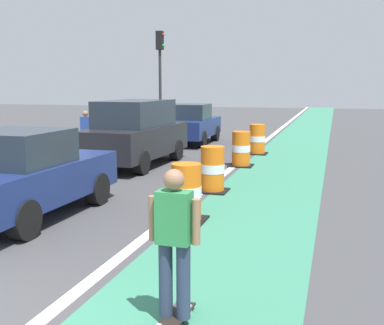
{
  "coord_description": "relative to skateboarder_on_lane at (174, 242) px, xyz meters",
  "views": [
    {
      "loc": [
        3.89,
        -3.3,
        2.55
      ],
      "look_at": [
        1.35,
        5.44,
        1.1
      ],
      "focal_mm": 46.34,
      "sensor_mm": 36.0,
      "label": 1
    }
  ],
  "objects": [
    {
      "name": "lane_divider_stripe",
      "position": [
        -1.42,
        10.56,
        -0.91
      ],
      "size": [
        0.2,
        80.0,
        0.01
      ],
      "primitive_type": "cube",
      "color": "silver",
      "rests_on": "ground"
    },
    {
      "name": "pedestrian_crossing",
      "position": [
        -6.88,
        10.95,
        -0.05
      ],
      "size": [
        0.34,
        0.2,
        1.61
      ],
      "color": "#33333D",
      "rests_on": "ground"
    },
    {
      "name": "traffic_barrel_mid",
      "position": [
        -1.19,
        6.51,
        -0.38
      ],
      "size": [
        0.73,
        0.73,
        1.09
      ],
      "color": "orange",
      "rests_on": "ground"
    },
    {
      "name": "traffic_barrel_far",
      "position": [
        -1.15,
        13.15,
        -0.38
      ],
      "size": [
        0.73,
        0.73,
        1.09
      ],
      "color": "orange",
      "rests_on": "ground"
    },
    {
      "name": "traffic_barrel_front",
      "position": [
        -1.05,
        3.89,
        -0.38
      ],
      "size": [
        0.73,
        0.73,
        1.09
      ],
      "color": "orange",
      "rests_on": "ground"
    },
    {
      "name": "bike_lane_strip",
      "position": [
        0.08,
        10.56,
        -0.91
      ],
      "size": [
        2.5,
        80.0,
        0.01
      ],
      "primitive_type": "cube",
      "color": "#387F60",
      "rests_on": "ground"
    },
    {
      "name": "parked_suv_second",
      "position": [
        -4.42,
        9.56,
        0.12
      ],
      "size": [
        2.05,
        4.67,
        2.04
      ],
      "color": "black",
      "rests_on": "ground"
    },
    {
      "name": "traffic_light_corner",
      "position": [
        -6.91,
        18.81,
        2.59
      ],
      "size": [
        0.41,
        0.32,
        5.1
      ],
      "color": "#2D2D2D",
      "rests_on": "ground"
    },
    {
      "name": "traffic_barrel_back",
      "position": [
        -1.21,
        10.32,
        -0.38
      ],
      "size": [
        0.73,
        0.73,
        1.09
      ],
      "color": "orange",
      "rests_on": "ground"
    },
    {
      "name": "parked_sedan_nearest",
      "position": [
        -4.09,
        3.28,
        -0.08
      ],
      "size": [
        1.97,
        4.13,
        1.7
      ],
      "color": "navy",
      "rests_on": "ground"
    },
    {
      "name": "parked_sedan_third",
      "position": [
        -4.4,
        15.51,
        -0.08
      ],
      "size": [
        1.99,
        4.14,
        1.7
      ],
      "color": "navy",
      "rests_on": "ground"
    },
    {
      "name": "skateboarder_on_lane",
      "position": [
        0.0,
        0.0,
        0.0
      ],
      "size": [
        0.57,
        0.81,
        1.69
      ],
      "color": "black",
      "rests_on": "ground"
    }
  ]
}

